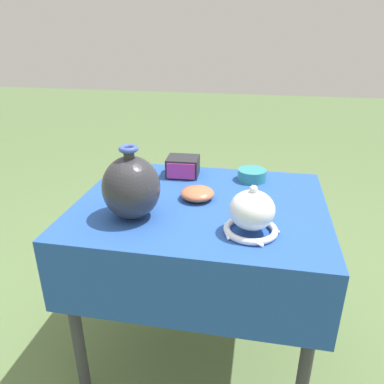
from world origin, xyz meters
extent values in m
plane|color=#567042|center=(0.00, 0.00, 0.00)|extent=(14.00, 14.00, 0.00)
cylinder|color=#38383D|center=(-0.41, -0.32, 0.35)|extent=(0.04, 0.04, 0.70)
cylinder|color=#38383D|center=(0.41, -0.32, 0.35)|extent=(0.04, 0.04, 0.70)
cylinder|color=#38383D|center=(-0.41, 0.32, 0.35)|extent=(0.04, 0.04, 0.70)
cylinder|color=#38383D|center=(0.41, 0.32, 0.35)|extent=(0.04, 0.04, 0.70)
cube|color=#38383D|center=(0.00, 0.00, 0.72)|extent=(0.92, 0.74, 0.03)
cube|color=#234C9E|center=(0.00, 0.00, 0.74)|extent=(0.94, 0.76, 0.01)
cube|color=#234C9E|center=(0.00, -0.38, 0.60)|extent=(0.94, 0.01, 0.28)
ellipsoid|color=#2D2D33|center=(-0.21, -0.16, 0.85)|extent=(0.20, 0.20, 0.22)
cylinder|color=#2D2D33|center=(-0.21, -0.16, 0.97)|extent=(0.04, 0.04, 0.03)
torus|color=#3851A8|center=(-0.21, -0.16, 0.99)|extent=(0.06, 0.06, 0.02)
torus|color=white|center=(0.20, -0.20, 0.75)|extent=(0.18, 0.18, 0.02)
ellipsoid|color=white|center=(0.20, -0.20, 0.82)|extent=(0.15, 0.15, 0.13)
sphere|color=white|center=(0.20, -0.20, 0.89)|extent=(0.03, 0.03, 0.03)
cone|color=white|center=(0.28, -0.20, 0.75)|extent=(0.01, 0.03, 0.03)
cone|color=white|center=(0.22, -0.11, 0.75)|extent=(0.03, 0.02, 0.03)
cone|color=white|center=(0.12, -0.15, 0.75)|extent=(0.03, 0.03, 0.03)
cone|color=white|center=(0.12, -0.25, 0.75)|extent=(0.03, 0.03, 0.03)
cone|color=white|center=(0.22, -0.28, 0.75)|extent=(0.03, 0.02, 0.03)
cube|color=#232328|center=(-0.12, 0.26, 0.78)|extent=(0.14, 0.12, 0.08)
cube|color=#B23384|center=(-0.12, 0.20, 0.78)|extent=(0.12, 0.01, 0.07)
ellipsoid|color=#BC6642|center=(-0.02, 0.02, 0.76)|extent=(0.13, 0.13, 0.05)
cylinder|color=teal|center=(0.18, 0.26, 0.76)|extent=(0.12, 0.12, 0.05)
camera|label=1|loc=(0.21, -1.27, 1.35)|focal=35.00mm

